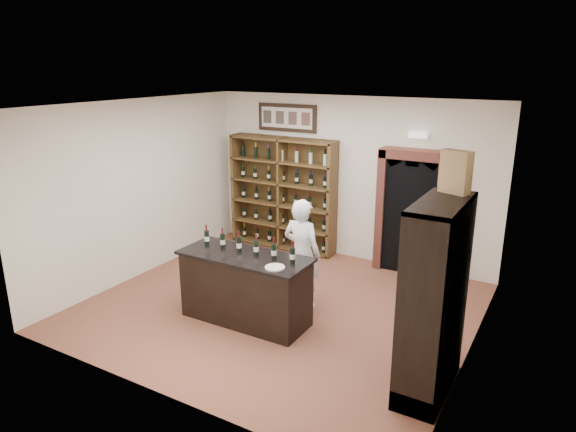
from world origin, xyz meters
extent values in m
plane|color=brown|center=(0.00, 0.00, 0.00)|extent=(5.50, 5.50, 0.00)
plane|color=white|center=(0.00, 0.00, 3.00)|extent=(5.50, 5.50, 0.00)
cube|color=silver|center=(0.00, 2.50, 1.50)|extent=(5.50, 0.04, 3.00)
cube|color=silver|center=(-2.75, 0.00, 1.50)|extent=(0.04, 5.00, 3.00)
cube|color=silver|center=(2.75, 0.00, 1.50)|extent=(0.04, 5.00, 3.00)
cube|color=#513B1C|center=(-1.30, 2.47, 1.10)|extent=(2.20, 0.02, 2.20)
cube|color=#513B1C|center=(-2.37, 2.29, 1.10)|extent=(0.06, 0.38, 2.20)
cube|color=#513B1C|center=(-0.23, 2.29, 1.10)|extent=(0.06, 0.38, 2.20)
cube|color=#513B1C|center=(-1.30, 2.29, 1.10)|extent=(0.04, 0.38, 2.20)
cube|color=#513B1C|center=(-1.30, 2.29, 0.04)|extent=(2.18, 0.38, 0.04)
cube|color=#513B1C|center=(-1.30, 2.29, 0.46)|extent=(2.18, 0.38, 0.04)
cube|color=#513B1C|center=(-1.30, 2.29, 0.89)|extent=(2.18, 0.38, 0.03)
cube|color=#513B1C|center=(-1.30, 2.29, 1.31)|extent=(2.18, 0.38, 0.04)
cube|color=#513B1C|center=(-1.30, 2.29, 1.74)|extent=(2.18, 0.38, 0.04)
cube|color=#513B1C|center=(-1.30, 2.29, 2.16)|extent=(2.18, 0.38, 0.04)
cube|color=black|center=(-1.30, 2.47, 2.55)|extent=(1.25, 0.04, 0.52)
cube|color=black|center=(1.25, 2.34, 1.06)|extent=(0.97, 0.29, 2.05)
cube|color=#9D4A3C|center=(0.74, 2.32, 1.07)|extent=(0.14, 0.35, 2.15)
cube|color=#9D4A3C|center=(1.76, 2.32, 1.07)|extent=(0.14, 0.35, 2.15)
cube|color=#9D4A3C|center=(1.25, 2.32, 2.09)|extent=(1.15, 0.35, 0.16)
cube|color=white|center=(1.25, 2.42, 2.40)|extent=(0.30, 0.10, 0.10)
cube|color=black|center=(-0.20, -0.60, 0.47)|extent=(1.80, 0.70, 0.94)
cube|color=black|center=(-0.20, -0.60, 0.98)|extent=(1.88, 0.78, 0.04)
cylinder|color=black|center=(-0.92, -0.52, 1.10)|extent=(0.07, 0.07, 0.21)
cylinder|color=beige|center=(-0.92, -0.52, 1.09)|extent=(0.07, 0.07, 0.07)
cylinder|color=#561318|center=(-0.92, -0.52, 1.25)|extent=(0.03, 0.03, 0.09)
cylinder|color=black|center=(-0.63, -0.52, 1.10)|extent=(0.07, 0.07, 0.21)
cylinder|color=beige|center=(-0.63, -0.52, 1.09)|extent=(0.07, 0.07, 0.07)
cylinder|color=#561318|center=(-0.63, -0.52, 1.25)|extent=(0.03, 0.03, 0.09)
cylinder|color=black|center=(-0.34, -0.52, 1.10)|extent=(0.07, 0.07, 0.21)
cylinder|color=beige|center=(-0.34, -0.52, 1.09)|extent=(0.07, 0.07, 0.07)
cylinder|color=#561318|center=(-0.34, -0.52, 1.25)|extent=(0.03, 0.03, 0.09)
cylinder|color=black|center=(-0.06, -0.52, 1.10)|extent=(0.07, 0.07, 0.21)
cylinder|color=beige|center=(-0.06, -0.52, 1.09)|extent=(0.07, 0.07, 0.07)
cylinder|color=#561318|center=(-0.06, -0.52, 1.25)|extent=(0.03, 0.03, 0.09)
cylinder|color=black|center=(0.23, -0.52, 1.10)|extent=(0.07, 0.07, 0.21)
cylinder|color=beige|center=(0.23, -0.52, 1.09)|extent=(0.07, 0.07, 0.07)
cylinder|color=#561318|center=(0.23, -0.52, 1.25)|extent=(0.03, 0.03, 0.09)
cylinder|color=black|center=(0.52, -0.52, 1.10)|extent=(0.07, 0.07, 0.21)
cylinder|color=beige|center=(0.52, -0.52, 1.09)|extent=(0.07, 0.07, 0.07)
cylinder|color=#561318|center=(0.52, -0.52, 1.25)|extent=(0.03, 0.03, 0.09)
cube|color=black|center=(2.72, -0.90, 1.10)|extent=(0.02, 1.20, 2.20)
cube|color=black|center=(2.49, -1.48, 1.10)|extent=(0.48, 0.04, 2.20)
cube|color=black|center=(2.49, -0.32, 1.10)|extent=(0.48, 0.04, 2.20)
cube|color=black|center=(2.49, -0.90, 2.18)|extent=(0.48, 1.20, 0.04)
cube|color=black|center=(2.49, -0.90, 0.12)|extent=(0.48, 1.20, 0.24)
cube|color=black|center=(2.49, -0.90, 0.35)|extent=(0.48, 1.16, 0.03)
cube|color=black|center=(2.49, -0.90, 0.90)|extent=(0.48, 1.16, 0.03)
cube|color=black|center=(2.49, -0.90, 1.45)|extent=(0.48, 1.16, 0.03)
imported|color=white|center=(0.26, 0.21, 0.84)|extent=(0.63, 0.44, 1.67)
cylinder|color=beige|center=(0.42, -0.80, 1.01)|extent=(0.26, 0.26, 0.02)
cube|color=tan|center=(2.51, -0.50, 2.43)|extent=(0.36, 0.25, 0.47)
camera|label=1|loc=(3.64, -6.06, 3.56)|focal=32.00mm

